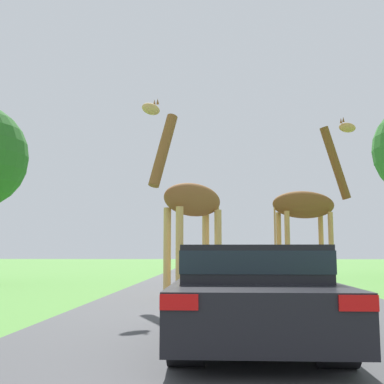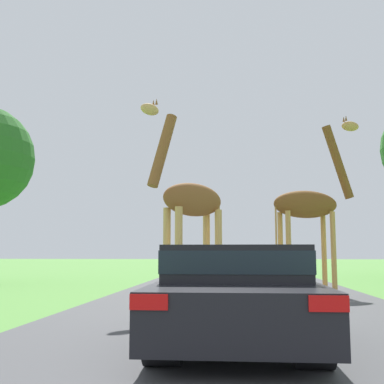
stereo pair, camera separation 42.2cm
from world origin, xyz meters
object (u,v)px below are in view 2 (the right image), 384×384
at_px(giraffe_companion, 311,205).
at_px(car_queue_right, 222,266).
at_px(giraffe_near_road, 189,206).
at_px(car_queue_left, 213,260).
at_px(car_lead_maroon, 236,292).

xyz_separation_m(giraffe_companion, car_queue_right, (-2.68, 4.48, -1.89)).
bearing_deg(giraffe_near_road, giraffe_companion, -118.08).
bearing_deg(car_queue_left, giraffe_near_road, -89.85).
height_order(giraffe_near_road, car_queue_right, giraffe_near_road).
bearing_deg(car_queue_right, car_queue_left, 93.96).
height_order(giraffe_near_road, car_queue_left, giraffe_near_road).
bearing_deg(car_queue_right, giraffe_near_road, -97.46).
bearing_deg(car_lead_maroon, car_queue_left, 93.04).
xyz_separation_m(giraffe_near_road, car_lead_maroon, (1.20, -6.46, -1.74)).
xyz_separation_m(giraffe_companion, car_lead_maroon, (-2.22, -7.64, -1.87)).
height_order(car_lead_maroon, car_queue_left, car_lead_maroon).
xyz_separation_m(giraffe_near_road, car_queue_left, (-0.04, 17.01, -1.74)).
height_order(giraffe_companion, car_queue_right, giraffe_companion).
xyz_separation_m(car_lead_maroon, car_queue_right, (-0.46, 12.12, -0.01)).
bearing_deg(giraffe_companion, car_lead_maroon, -34.17).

